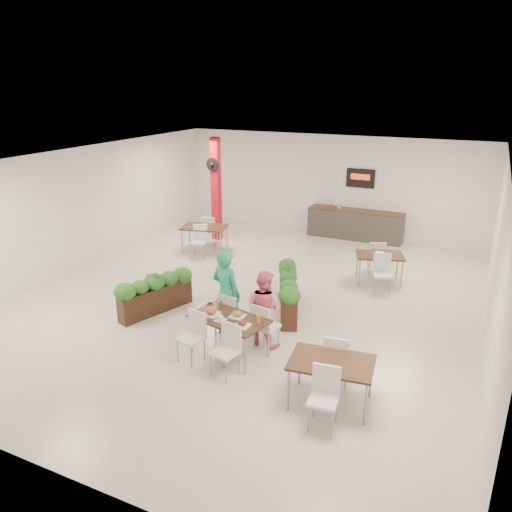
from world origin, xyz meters
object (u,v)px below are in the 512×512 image
(side_table_b, at_px, (380,259))
(side_table_c, at_px, (331,368))
(service_counter, at_px, (355,224))
(main_table, at_px, (228,323))
(red_column, at_px, (216,188))
(diner_man, at_px, (226,293))
(planter_left, at_px, (155,291))
(planter_right, at_px, (288,289))
(side_table_a, at_px, (204,230))
(diner_woman, at_px, (264,308))

(side_table_b, bearing_deg, side_table_c, -105.27)
(side_table_b, height_order, side_table_c, same)
(service_counter, distance_m, main_table, 8.08)
(red_column, bearing_deg, side_table_c, -49.49)
(diner_man, height_order, planter_left, diner_man)
(side_table_b, bearing_deg, planter_right, -140.19)
(planter_left, xyz_separation_m, planter_right, (2.58, 1.30, 0.01))
(service_counter, relative_size, side_table_a, 1.79)
(main_table, xyz_separation_m, diner_woman, (0.41, 0.65, 0.11))
(planter_right, distance_m, side_table_b, 2.86)
(service_counter, height_order, planter_left, service_counter)
(diner_man, height_order, diner_woman, diner_man)
(service_counter, bearing_deg, side_table_b, -66.50)
(service_counter, bearing_deg, side_table_c, -77.96)
(service_counter, relative_size, main_table, 1.63)
(service_counter, height_order, diner_man, service_counter)
(red_column, relative_size, side_table_b, 1.92)
(side_table_c, bearing_deg, main_table, 156.40)
(service_counter, distance_m, diner_woman, 7.42)
(side_table_b, bearing_deg, red_column, 144.92)
(service_counter, distance_m, planter_right, 5.86)
(diner_woman, bearing_deg, side_table_b, -96.73)
(side_table_a, xyz_separation_m, side_table_b, (5.22, -0.34, -0.01))
(diner_man, xyz_separation_m, planter_right, (0.68, 1.55, -0.38))
(service_counter, height_order, side_table_c, service_counter)
(diner_man, xyz_separation_m, planter_left, (-1.89, 0.26, -0.39))
(main_table, height_order, diner_man, diner_man)
(planter_left, relative_size, side_table_c, 1.08)
(diner_man, bearing_deg, planter_left, 4.13)
(planter_left, xyz_separation_m, side_table_c, (4.42, -1.56, 0.13))
(side_table_a, bearing_deg, diner_woman, -62.68)
(planter_right, distance_m, side_table_a, 4.68)
(diner_man, relative_size, side_table_b, 1.07)
(diner_woman, height_order, side_table_b, diner_woman)
(planter_left, distance_m, planter_right, 2.88)
(side_table_c, bearing_deg, side_table_a, 128.10)
(red_column, distance_m, side_table_b, 5.79)
(side_table_c, bearing_deg, service_counter, 95.39)
(main_table, distance_m, planter_right, 2.23)
(service_counter, xyz_separation_m, planter_right, (0.02, -5.86, 0.02))
(side_table_a, bearing_deg, service_counter, 24.99)
(side_table_a, bearing_deg, planter_right, -51.01)
(main_table, bearing_deg, diner_woman, 57.83)
(service_counter, relative_size, diner_woman, 2.01)
(planter_right, relative_size, side_table_b, 1.20)
(service_counter, height_order, main_table, service_counter)
(side_table_b, distance_m, side_table_c, 5.32)
(red_column, bearing_deg, main_table, -59.05)
(side_table_a, height_order, side_table_c, same)
(planter_left, bearing_deg, side_table_c, -19.47)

